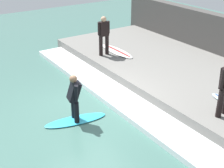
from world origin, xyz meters
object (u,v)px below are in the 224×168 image
(surfer_waiting_near, at_px, (104,34))
(surfboard_riding, at_px, (76,120))
(surfer_riding, at_px, (74,96))
(surfboard_waiting_near, at_px, (117,51))

(surfer_waiting_near, bearing_deg, surfboard_riding, -133.68)
(surfboard_riding, bearing_deg, surfer_riding, -90.00)
(surfer_riding, relative_size, surfboard_waiting_near, 0.68)
(surfboard_riding, distance_m, surfboard_waiting_near, 4.69)
(surfer_waiting_near, bearing_deg, surfboard_waiting_near, 0.53)
(surfer_riding, relative_size, surfer_waiting_near, 0.89)
(surfer_waiting_near, xyz_separation_m, surfboard_waiting_near, (0.62, 0.01, -0.83))
(surfer_riding, xyz_separation_m, surfboard_waiting_near, (3.53, 3.06, -0.34))
(surfer_waiting_near, distance_m, surfboard_waiting_near, 1.04)
(surfer_waiting_near, relative_size, surfboard_waiting_near, 0.76)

